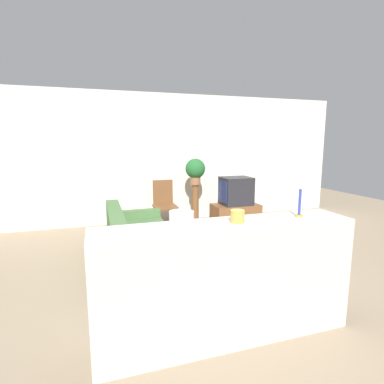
% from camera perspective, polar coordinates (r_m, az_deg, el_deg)
% --- Properties ---
extents(ground_plane, '(14.00, 14.00, 0.00)m').
position_cam_1_polar(ground_plane, '(3.49, 1.61, -19.61)').
color(ground_plane, gray).
extents(wall_back, '(9.00, 0.06, 2.70)m').
position_cam_1_polar(wall_back, '(6.39, -8.66, 6.28)').
color(wall_back, beige).
rests_on(wall_back, ground_plane).
extents(couch, '(0.90, 2.02, 0.73)m').
position_cam_1_polar(couch, '(4.41, -10.06, -9.64)').
color(couch, '#476B3D').
rests_on(couch, ground_plane).
extents(tv_stand, '(0.89, 0.49, 0.51)m').
position_cam_1_polar(tv_stand, '(5.87, 8.26, -4.80)').
color(tv_stand, brown).
rests_on(tv_stand, ground_plane).
extents(television, '(0.56, 0.46, 0.53)m').
position_cam_1_polar(television, '(5.76, 8.32, 0.22)').
color(television, '#232328').
rests_on(television, tv_stand).
extents(wooden_chair, '(0.44, 0.44, 0.95)m').
position_cam_1_polar(wooden_chair, '(5.92, -5.30, -1.94)').
color(wooden_chair, brown).
rests_on(wooden_chair, ground_plane).
extents(plant_stand, '(0.14, 0.14, 0.84)m').
position_cam_1_polar(plant_stand, '(6.17, 0.63, -2.45)').
color(plant_stand, brown).
rests_on(plant_stand, ground_plane).
extents(potted_plant, '(0.40, 0.40, 0.53)m').
position_cam_1_polar(potted_plant, '(6.06, 0.64, 4.26)').
color(potted_plant, '#8E5B3D').
rests_on(potted_plant, plant_stand).
extents(foreground_counter, '(2.24, 0.44, 1.03)m').
position_cam_1_polar(foreground_counter, '(2.70, 6.59, -16.52)').
color(foreground_counter, beige).
rests_on(foreground_counter, ground_plane).
extents(decorative_bowl, '(0.20, 0.20, 0.17)m').
position_cam_1_polar(decorative_bowl, '(2.37, -2.01, -5.21)').
color(decorative_bowl, silver).
rests_on(decorative_bowl, foreground_counter).
extents(candle_jar, '(0.12, 0.12, 0.11)m').
position_cam_1_polar(candle_jar, '(2.54, 8.65, -4.59)').
color(candle_jar, gold).
rests_on(candle_jar, foreground_counter).
extents(candlestick, '(0.07, 0.07, 0.25)m').
position_cam_1_polar(candlestick, '(2.86, 19.78, -2.85)').
color(candlestick, '#B7933D').
rests_on(candlestick, foreground_counter).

